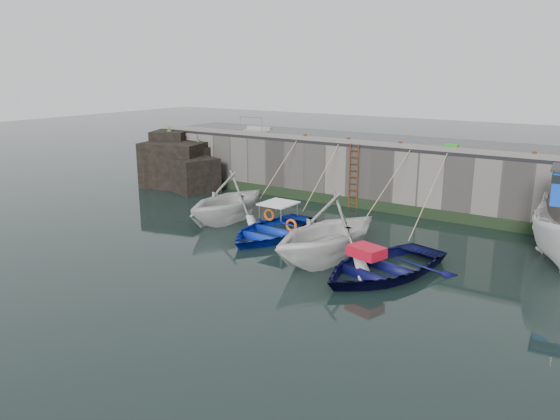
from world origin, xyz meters
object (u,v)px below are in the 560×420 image
Objects in this scene: ladder at (353,176)px; bollard_a at (305,137)px; boat_near_blacktrim at (327,260)px; fish_crate at (451,148)px; boat_near_white at (228,220)px; bollard_e at (534,155)px; bollard_b at (348,140)px; bollard_d at (456,149)px; boat_near_blue at (272,236)px; bollard_c at (400,144)px; boat_near_navy at (381,274)px.

ladder is 3.47m from bollard_a.
ladder reaches higher than boat_near_blacktrim.
boat_near_blacktrim is 9.50× the size of fish_crate.
boat_near_white is 17.34× the size of bollard_e.
boat_near_white is at bearing -120.01° from bollard_b.
fish_crate is at bearing 167.77° from bollard_d.
ladder reaches higher than boat_near_blue.
bollard_e is (5.36, 7.76, 3.30)m from boat_near_blacktrim.
bollard_b is at bearing 180.00° from bollard_e.
bollard_d is at bearing 0.00° from bollard_c.
bollard_c is at bearing 104.38° from boat_near_blacktrim.
boat_near_blue is 7.63m from bollard_a.
bollard_b reaches higher than boat_near_blue.
boat_near_blue is 8.73× the size of fish_crate.
bollard_c reaches higher than boat_near_blue.
boat_near_blacktrim is 18.99× the size of bollard_a.
bollard_a is at bearing 173.62° from ladder.
boat_near_navy is 11.67m from bollard_a.
boat_near_blacktrim is at bearing -17.44° from boat_near_white.
boat_near_navy is 18.91× the size of bollard_e.
ladder is at bearing 178.41° from fish_crate.
boat_near_white is 6.52m from bollard_a.
bollard_a and bollard_b have the same top height.
ladder is 1.81m from bollard_b.
bollard_c is (-2.64, 7.99, 3.30)m from boat_near_navy.
ladder is at bearing 120.71° from boat_near_blacktrim.
boat_near_blacktrim is (2.64, -7.42, -1.59)m from ladder.
boat_near_white is 7.23m from bollard_b.
bollard_e is at bearing 0.00° from bollard_d.
bollard_c reaches higher than boat_near_white.
boat_near_navy is 18.91× the size of bollard_c.
boat_near_blue is at bearing -15.19° from boat_near_white.
bollard_c is at bearing 8.67° from ladder.
boat_near_navy is 18.91× the size of bollard_d.
boat_near_blacktrim is 18.99× the size of bollard_b.
fish_crate reaches higher than boat_near_navy.
bollard_a reaches higher than boat_near_white.
bollard_c and bollard_e have the same top height.
bollard_a is (-3.00, 0.34, 1.71)m from ladder.
fish_crate reaches higher than bollard_c.
fish_crate is at bearing 4.82° from ladder.
boat_near_white is 0.91× the size of boat_near_blacktrim.
bollard_b is at bearing 89.69° from boat_near_blue.
boat_near_navy is (2.20, -0.23, 0.00)m from boat_near_blacktrim.
fish_crate reaches higher than bollard_b.
boat_near_navy is 8.70m from fish_crate.
boat_near_blue is (-0.70, -6.14, -1.59)m from ladder.
boat_near_blue is 17.45× the size of bollard_c.
bollard_e is (8.70, 6.48, 3.30)m from boat_near_blue.
boat_near_navy is at bearing -56.23° from bollard_b.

